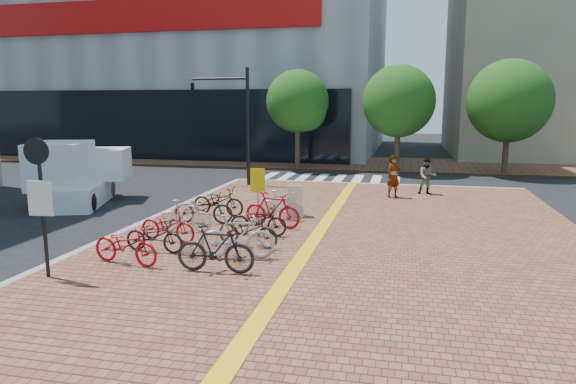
% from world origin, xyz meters
% --- Properties ---
extents(ground, '(120.00, 120.00, 0.00)m').
position_xyz_m(ground, '(0.00, 0.00, 0.00)').
color(ground, black).
rests_on(ground, ground).
extents(sidewalk, '(14.00, 34.00, 0.15)m').
position_xyz_m(sidewalk, '(3.00, -5.00, 0.07)').
color(sidewalk, brown).
rests_on(sidewalk, ground).
extents(tactile_strip, '(0.40, 34.00, 0.01)m').
position_xyz_m(tactile_strip, '(2.00, -5.00, 0.16)').
color(tactile_strip, yellow).
rests_on(tactile_strip, sidewalk).
extents(kerb_north, '(14.00, 0.25, 0.15)m').
position_xyz_m(kerb_north, '(3.00, 12.00, 0.08)').
color(kerb_north, gray).
rests_on(kerb_north, ground).
extents(far_sidewalk, '(70.00, 8.00, 0.15)m').
position_xyz_m(far_sidewalk, '(0.00, 21.00, 0.07)').
color(far_sidewalk, brown).
rests_on(far_sidewalk, ground).
extents(crosswalk, '(7.50, 4.00, 0.01)m').
position_xyz_m(crosswalk, '(0.50, 14.00, 0.01)').
color(crosswalk, silver).
rests_on(crosswalk, ground).
extents(street_trees, '(16.20, 4.60, 6.35)m').
position_xyz_m(street_trees, '(5.04, 17.45, 4.10)').
color(street_trees, '#38281E').
rests_on(street_trees, far_sidewalk).
extents(bike_0, '(1.94, 0.96, 0.98)m').
position_xyz_m(bike_0, '(-2.09, -2.48, 0.64)').
color(bike_0, red).
rests_on(bike_0, sidewalk).
extents(bike_1, '(1.69, 0.66, 0.87)m').
position_xyz_m(bike_1, '(-1.92, -1.33, 0.59)').
color(bike_1, black).
rests_on(bike_1, sidewalk).
extents(bike_2, '(1.87, 0.91, 0.94)m').
position_xyz_m(bike_2, '(-2.05, -0.27, 0.62)').
color(bike_2, '#B30C11').
rests_on(bike_2, sidewalk).
extents(bike_3, '(1.73, 0.74, 1.00)m').
position_xyz_m(bike_3, '(-2.02, 0.86, 0.65)').
color(bike_3, silver).
rests_on(bike_3, sidewalk).
extents(bike_4, '(2.01, 0.98, 1.01)m').
position_xyz_m(bike_4, '(-1.91, 2.06, 0.66)').
color(bike_4, black).
rests_on(bike_4, sidewalk).
extents(bike_5, '(2.03, 0.94, 1.02)m').
position_xyz_m(bike_5, '(-1.88, 3.34, 0.66)').
color(bike_5, black).
rests_on(bike_5, sidewalk).
extents(bike_6, '(1.89, 0.60, 1.13)m').
position_xyz_m(bike_6, '(0.27, -2.56, 0.71)').
color(bike_6, black).
rests_on(bike_6, sidewalk).
extents(bike_7, '(1.98, 0.91, 1.15)m').
position_xyz_m(bike_7, '(0.42, -1.42, 0.72)').
color(bike_7, '#B0AFB4').
rests_on(bike_7, sidewalk).
extents(bike_8, '(1.89, 0.94, 0.95)m').
position_xyz_m(bike_8, '(0.35, -0.29, 0.62)').
color(bike_8, black).
rests_on(bike_8, sidewalk).
extents(bike_9, '(1.74, 0.61, 0.92)m').
position_xyz_m(bike_9, '(0.28, 0.97, 0.61)').
color(bike_9, black).
rests_on(bike_9, sidewalk).
extents(bike_10, '(1.96, 0.87, 1.14)m').
position_xyz_m(bike_10, '(0.44, 2.02, 0.72)').
color(bike_10, '#B80D1D').
rests_on(bike_10, sidewalk).
extents(bike_11, '(1.72, 0.78, 1.00)m').
position_xyz_m(bike_11, '(0.47, 3.16, 0.65)').
color(bike_11, silver).
rests_on(bike_11, sidewalk).
extents(pedestrian_a, '(0.77, 0.73, 1.77)m').
position_xyz_m(pedestrian_a, '(4.05, 8.30, 1.04)').
color(pedestrian_a, gray).
rests_on(pedestrian_a, sidewalk).
extents(pedestrian_b, '(0.82, 0.67, 1.58)m').
position_xyz_m(pedestrian_b, '(5.45, 9.43, 0.94)').
color(pedestrian_b, '#4D5362').
rests_on(pedestrian_b, sidewalk).
extents(utility_box, '(0.58, 0.48, 1.09)m').
position_xyz_m(utility_box, '(0.78, 3.82, 0.69)').
color(utility_box, silver).
rests_on(utility_box, sidewalk).
extents(yellow_sign, '(0.50, 0.14, 1.83)m').
position_xyz_m(yellow_sign, '(-0.16, 2.43, 1.42)').
color(yellow_sign, '#B7B7BC').
rests_on(yellow_sign, sidewalk).
extents(notice_sign, '(0.59, 0.16, 3.17)m').
position_xyz_m(notice_sign, '(-3.35, -3.75, 2.15)').
color(notice_sign, black).
rests_on(notice_sign, sidewalk).
extents(traffic_light_pole, '(3.00, 1.16, 5.58)m').
position_xyz_m(traffic_light_pole, '(-4.20, 10.26, 4.00)').
color(traffic_light_pole, black).
rests_on(traffic_light_pole, sidewalk).
extents(box_truck, '(3.25, 4.82, 2.57)m').
position_xyz_m(box_truck, '(-8.36, 4.71, 1.21)').
color(box_truck, silver).
rests_on(box_truck, ground).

